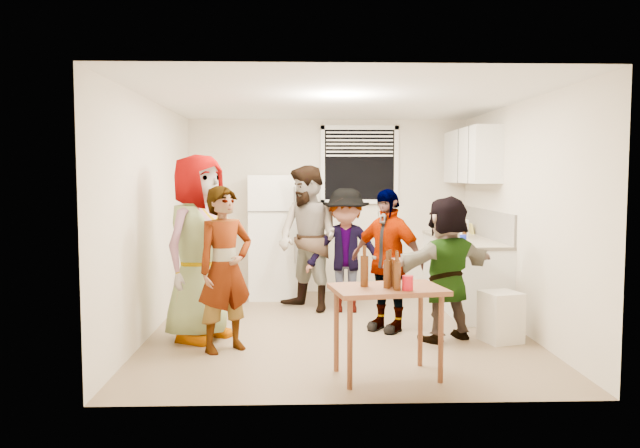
{
  "coord_description": "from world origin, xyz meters",
  "views": [
    {
      "loc": [
        -0.41,
        -6.76,
        1.7
      ],
      "look_at": [
        -0.18,
        0.24,
        1.15
      ],
      "focal_mm": 35.0,
      "sensor_mm": 36.0,
      "label": 1
    }
  ],
  "objects_px": {
    "beer_bottle_counter": "(464,241)",
    "guest_stripe": "(226,350)",
    "guest_grey": "(200,339)",
    "refrigerator": "(275,236)",
    "kettle": "(453,235)",
    "trash_bin": "(501,317)",
    "red_cup": "(408,290)",
    "guest_back_left": "(308,310)",
    "guest_black": "(386,330)",
    "guest_orange": "(445,340)",
    "blue_cup": "(463,244)",
    "wine_bottle": "(454,232)",
    "serving_table": "(387,377)",
    "beer_bottle_table": "(364,286)",
    "guest_back_right": "(346,311)"
  },
  "relations": [
    {
      "from": "beer_bottle_counter",
      "to": "guest_stripe",
      "type": "bearing_deg",
      "value": -150.51
    },
    {
      "from": "guest_back_right",
      "to": "guest_black",
      "type": "bearing_deg",
      "value": -62.62
    },
    {
      "from": "kettle",
      "to": "guest_black",
      "type": "relative_size",
      "value": 0.14
    },
    {
      "from": "beer_bottle_table",
      "to": "guest_orange",
      "type": "distance_m",
      "value": 1.68
    },
    {
      "from": "red_cup",
      "to": "guest_black",
      "type": "relative_size",
      "value": 0.08
    },
    {
      "from": "guest_back_left",
      "to": "guest_orange",
      "type": "xyz_separation_m",
      "value": [
        1.4,
        -1.46,
        0.0
      ]
    },
    {
      "from": "beer_bottle_counter",
      "to": "serving_table",
      "type": "xyz_separation_m",
      "value": [
        -1.28,
        -2.39,
        -0.9
      ]
    },
    {
      "from": "beer_bottle_table",
      "to": "guest_back_right",
      "type": "bearing_deg",
      "value": 89.29
    },
    {
      "from": "blue_cup",
      "to": "guest_back_left",
      "type": "distance_m",
      "value": 2.1
    },
    {
      "from": "guest_black",
      "to": "guest_orange",
      "type": "height_order",
      "value": "guest_orange"
    },
    {
      "from": "refrigerator",
      "to": "guest_stripe",
      "type": "relative_size",
      "value": 1.06
    },
    {
      "from": "blue_cup",
      "to": "guest_stripe",
      "type": "relative_size",
      "value": 0.07
    },
    {
      "from": "refrigerator",
      "to": "serving_table",
      "type": "distance_m",
      "value": 3.77
    },
    {
      "from": "refrigerator",
      "to": "trash_bin",
      "type": "relative_size",
      "value": 3.32
    },
    {
      "from": "refrigerator",
      "to": "red_cup",
      "type": "relative_size",
      "value": 14.17
    },
    {
      "from": "blue_cup",
      "to": "guest_back_right",
      "type": "distance_m",
      "value": 1.68
    },
    {
      "from": "serving_table",
      "to": "guest_stripe",
      "type": "relative_size",
      "value": 0.57
    },
    {
      "from": "wine_bottle",
      "to": "guest_grey",
      "type": "distance_m",
      "value": 3.99
    },
    {
      "from": "guest_black",
      "to": "guest_orange",
      "type": "bearing_deg",
      "value": 4.93
    },
    {
      "from": "guest_grey",
      "to": "guest_black",
      "type": "xyz_separation_m",
      "value": [
        1.99,
        0.31,
        0.0
      ]
    },
    {
      "from": "trash_bin",
      "to": "guest_stripe",
      "type": "height_order",
      "value": "trash_bin"
    },
    {
      "from": "guest_orange",
      "to": "guest_back_left",
      "type": "bearing_deg",
      "value": -73.12
    },
    {
      "from": "beer_bottle_table",
      "to": "guest_orange",
      "type": "xyz_separation_m",
      "value": [
        0.97,
        1.15,
        -0.77
      ]
    },
    {
      "from": "refrigerator",
      "to": "blue_cup",
      "type": "xyz_separation_m",
      "value": [
        2.24,
        -1.48,
        0.05
      ]
    },
    {
      "from": "beer_bottle_counter",
      "to": "guest_back_left",
      "type": "bearing_deg",
      "value": 172.6
    },
    {
      "from": "trash_bin",
      "to": "red_cup",
      "type": "relative_size",
      "value": 4.27
    },
    {
      "from": "beer_bottle_counter",
      "to": "serving_table",
      "type": "relative_size",
      "value": 0.24
    },
    {
      "from": "blue_cup",
      "to": "guest_orange",
      "type": "xyz_separation_m",
      "value": [
        -0.4,
        -0.87,
        -0.9
      ]
    },
    {
      "from": "refrigerator",
      "to": "guest_grey",
      "type": "bearing_deg",
      "value": -107.38
    },
    {
      "from": "kettle",
      "to": "refrigerator",
      "type": "bearing_deg",
      "value": 146.96
    },
    {
      "from": "guest_stripe",
      "to": "guest_orange",
      "type": "xyz_separation_m",
      "value": [
        2.23,
        0.33,
        0.0
      ]
    },
    {
      "from": "refrigerator",
      "to": "serving_table",
      "type": "bearing_deg",
      "value": -73.05
    },
    {
      "from": "beer_bottle_counter",
      "to": "guest_stripe",
      "type": "relative_size",
      "value": 0.13
    },
    {
      "from": "guest_back_left",
      "to": "guest_black",
      "type": "bearing_deg",
      "value": -5.81
    },
    {
      "from": "guest_stripe",
      "to": "refrigerator",
      "type": "bearing_deg",
      "value": 45.3
    },
    {
      "from": "guest_black",
      "to": "wine_bottle",
      "type": "bearing_deg",
      "value": 99.0
    },
    {
      "from": "wine_bottle",
      "to": "guest_black",
      "type": "height_order",
      "value": "wine_bottle"
    },
    {
      "from": "serving_table",
      "to": "kettle",
      "type": "bearing_deg",
      "value": 67.27
    },
    {
      "from": "red_cup",
      "to": "guest_black",
      "type": "distance_m",
      "value": 1.91
    },
    {
      "from": "beer_bottle_counter",
      "to": "beer_bottle_table",
      "type": "height_order",
      "value": "beer_bottle_counter"
    },
    {
      "from": "kettle",
      "to": "trash_bin",
      "type": "height_order",
      "value": "kettle"
    },
    {
      "from": "refrigerator",
      "to": "red_cup",
      "type": "bearing_deg",
      "value": -71.72
    },
    {
      "from": "blue_cup",
      "to": "guest_orange",
      "type": "distance_m",
      "value": 1.31
    },
    {
      "from": "beer_bottle_table",
      "to": "serving_table",
      "type": "bearing_deg",
      "value": -8.27
    },
    {
      "from": "guest_grey",
      "to": "beer_bottle_table",
      "type": "bearing_deg",
      "value": -97.16
    },
    {
      "from": "guest_grey",
      "to": "guest_stripe",
      "type": "height_order",
      "value": "guest_grey"
    },
    {
      "from": "beer_bottle_counter",
      "to": "trash_bin",
      "type": "xyz_separation_m",
      "value": [
        0.04,
        -1.31,
        -0.65
      ]
    },
    {
      "from": "serving_table",
      "to": "guest_grey",
      "type": "distance_m",
      "value": 2.19
    },
    {
      "from": "kettle",
      "to": "trash_bin",
      "type": "xyz_separation_m",
      "value": [
        -0.01,
        -2.09,
        -0.65
      ]
    },
    {
      "from": "wine_bottle",
      "to": "guest_back_left",
      "type": "height_order",
      "value": "wine_bottle"
    }
  ]
}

